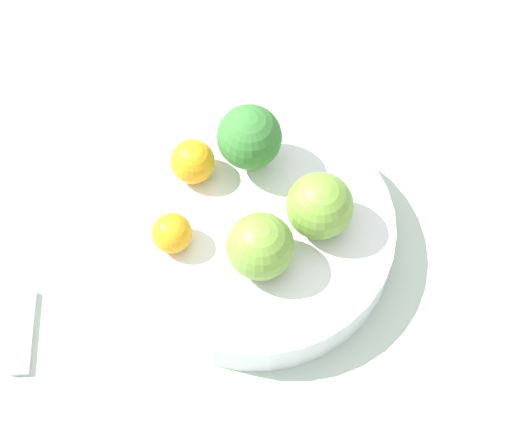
# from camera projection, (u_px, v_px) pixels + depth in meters

# --- Properties ---
(ground_plane) EXTENTS (6.00, 6.00, 0.00)m
(ground_plane) POSITION_uv_depth(u_px,v_px,m) (256.00, 253.00, 0.81)
(ground_plane) COLOR gray
(table_surface) EXTENTS (1.20, 1.20, 0.02)m
(table_surface) POSITION_uv_depth(u_px,v_px,m) (256.00, 249.00, 0.80)
(table_surface) COLOR #B2C6B2
(table_surface) RESTS_ON ground_plane
(bowl) EXTENTS (0.25, 0.25, 0.04)m
(bowl) POSITION_uv_depth(u_px,v_px,m) (256.00, 233.00, 0.77)
(bowl) COLOR white
(bowl) RESTS_ON table_surface
(broccoli) EXTENTS (0.06, 0.06, 0.07)m
(broccoli) POSITION_uv_depth(u_px,v_px,m) (253.00, 138.00, 0.75)
(broccoli) COLOR #99C17A
(broccoli) RESTS_ON bowl
(apple_red) EXTENTS (0.06, 0.06, 0.06)m
(apple_red) POSITION_uv_depth(u_px,v_px,m) (320.00, 206.00, 0.73)
(apple_red) COLOR olive
(apple_red) RESTS_ON bowl
(apple_green) EXTENTS (0.06, 0.06, 0.06)m
(apple_green) POSITION_uv_depth(u_px,v_px,m) (256.00, 247.00, 0.71)
(apple_green) COLOR olive
(apple_green) RESTS_ON bowl
(orange_front) EXTENTS (0.04, 0.04, 0.04)m
(orange_front) POSITION_uv_depth(u_px,v_px,m) (193.00, 162.00, 0.76)
(orange_front) COLOR orange
(orange_front) RESTS_ON bowl
(orange_back) EXTENTS (0.04, 0.04, 0.04)m
(orange_back) POSITION_uv_depth(u_px,v_px,m) (172.00, 233.00, 0.73)
(orange_back) COLOR orange
(orange_back) RESTS_ON bowl
(spoon) EXTENTS (0.08, 0.02, 0.01)m
(spoon) POSITION_uv_depth(u_px,v_px,m) (24.00, 332.00, 0.75)
(spoon) COLOR silver
(spoon) RESTS_ON table_surface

